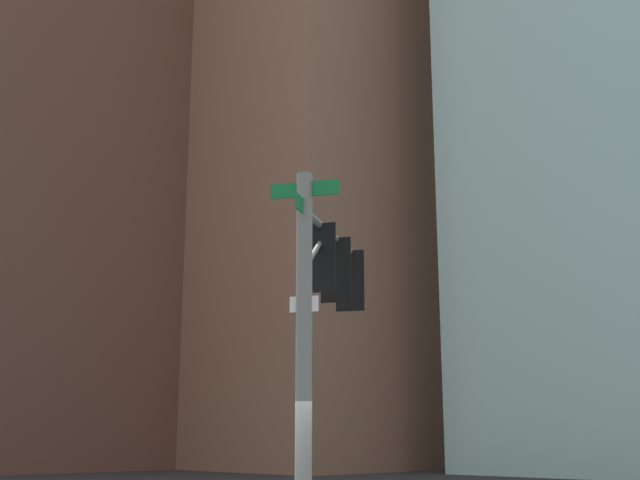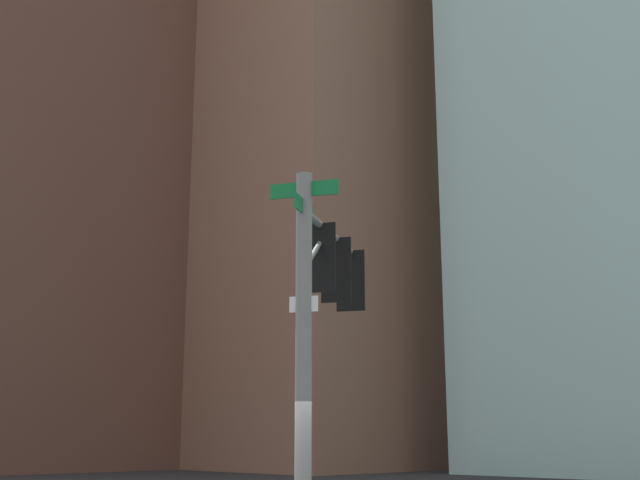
# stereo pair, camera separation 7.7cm
# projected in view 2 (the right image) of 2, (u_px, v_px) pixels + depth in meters

# --- Properties ---
(signal_pole_assembly) EXTENTS (3.78, 2.43, 6.02)m
(signal_pole_assembly) POSITION_uv_depth(u_px,v_px,m) (326.00, 301.00, 13.70)
(signal_pole_assembly) COLOR slate
(signal_pole_assembly) RESTS_ON ground_plane
(building_brick_nearside) EXTENTS (20.79, 19.31, 58.25)m
(building_brick_nearside) POSITION_uv_depth(u_px,v_px,m) (324.00, 75.00, 63.32)
(building_brick_nearside) COLOR #845B47
(building_brick_nearside) RESTS_ON ground_plane
(building_brick_midblock) EXTENTS (16.93, 15.67, 49.57)m
(building_brick_midblock) POSITION_uv_depth(u_px,v_px,m) (27.00, 97.00, 56.55)
(building_brick_midblock) COLOR brown
(building_brick_midblock) RESTS_ON ground_plane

